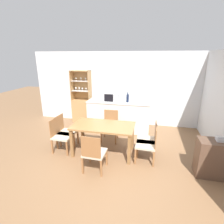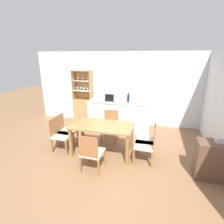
{
  "view_description": "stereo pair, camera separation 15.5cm",
  "coord_description": "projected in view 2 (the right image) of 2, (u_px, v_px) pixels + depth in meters",
  "views": [
    {
      "loc": [
        0.89,
        -3.48,
        2.4
      ],
      "look_at": [
        -0.14,
        1.14,
        0.87
      ],
      "focal_mm": 28.0,
      "sensor_mm": 36.0,
      "label": 1
    },
    {
      "loc": [
        1.04,
        -3.45,
        2.4
      ],
      "look_at": [
        -0.14,
        1.14,
        0.87
      ],
      "focal_mm": 28.0,
      "sensor_mm": 36.0,
      "label": 2
    }
  ],
  "objects": [
    {
      "name": "display_cabinet",
      "position": [
        84.0,
        107.0,
        6.59
      ],
      "size": [
        0.69,
        0.37,
        1.91
      ],
      "color": "tan",
      "rests_on": "ground_plane"
    },
    {
      "name": "microwave",
      "position": [
        113.0,
        97.0,
        5.67
      ],
      "size": [
        0.45,
        0.37,
        0.28
      ],
      "color": "#B7BABF",
      "rests_on": "kitchen_counter"
    },
    {
      "name": "dining_chair_side_left_near",
      "position": [
        61.0,
        135.0,
        4.56
      ],
      "size": [
        0.46,
        0.46,
        0.88
      ],
      "rotation": [
        0.0,
        0.0,
        -1.58
      ],
      "color": "#C1B299",
      "rests_on": "ground_plane"
    },
    {
      "name": "dining_chair_head_near",
      "position": [
        92.0,
        153.0,
        3.71
      ],
      "size": [
        0.47,
        0.47,
        0.88
      ],
      "rotation": [
        0.0,
        0.0,
        -0.03
      ],
      "color": "#C1B299",
      "rests_on": "ground_plane"
    },
    {
      "name": "telephone",
      "position": [
        221.0,
        141.0,
        3.37
      ],
      "size": [
        0.18,
        0.16,
        0.11
      ],
      "color": "#B7B7BC",
      "rests_on": "side_cabinet"
    },
    {
      "name": "kitchen_counter",
      "position": [
        119.0,
        116.0,
        5.79
      ],
      "size": [
        2.05,
        0.6,
        0.99
      ],
      "color": "silver",
      "rests_on": "ground_plane"
    },
    {
      "name": "wall_back",
      "position": [
        126.0,
        89.0,
        6.19
      ],
      "size": [
        6.8,
        0.06,
        2.55
      ],
      "color": "silver",
      "rests_on": "ground_plane"
    },
    {
      "name": "dining_chair_side_left_far",
      "position": [
        65.0,
        131.0,
        4.79
      ],
      "size": [
        0.47,
        0.47,
        0.88
      ],
      "rotation": [
        0.0,
        0.0,
        -1.62
      ],
      "color": "#C1B299",
      "rests_on": "ground_plane"
    },
    {
      "name": "dining_table",
      "position": [
        102.0,
        129.0,
        4.34
      ],
      "size": [
        1.52,
        0.83,
        0.77
      ],
      "color": "olive",
      "rests_on": "ground_plane"
    },
    {
      "name": "dining_chair_side_right_near",
      "position": [
        146.0,
        145.0,
        4.03
      ],
      "size": [
        0.47,
        0.47,
        0.88
      ],
      "rotation": [
        0.0,
        0.0,
        1.53
      ],
      "color": "#C1B299",
      "rests_on": "ground_plane"
    },
    {
      "name": "side_cabinet",
      "position": [
        212.0,
        160.0,
        3.51
      ],
      "size": [
        0.63,
        0.41,
        0.79
      ],
      "color": "brown",
      "rests_on": "ground_plane"
    },
    {
      "name": "wine_bottle",
      "position": [
        128.0,
        98.0,
        5.5
      ],
      "size": [
        0.08,
        0.08,
        0.32
      ],
      "color": "#141E38",
      "rests_on": "kitchen_counter"
    },
    {
      "name": "dining_chair_head_far",
      "position": [
        110.0,
        126.0,
        5.11
      ],
      "size": [
        0.47,
        0.47,
        0.88
      ],
      "rotation": [
        0.0,
        0.0,
        3.19
      ],
      "color": "#C1B299",
      "rests_on": "ground_plane"
    },
    {
      "name": "ground_plane",
      "position": [
        106.0,
        161.0,
        4.16
      ],
      "size": [
        18.0,
        18.0,
        0.0
      ],
      "primitive_type": "plane",
      "color": "brown"
    },
    {
      "name": "dining_chair_side_right_far",
      "position": [
        147.0,
        140.0,
        4.27
      ],
      "size": [
        0.47,
        0.47,
        0.88
      ],
      "rotation": [
        0.0,
        0.0,
        1.61
      ],
      "color": "#C1B299",
      "rests_on": "ground_plane"
    }
  ]
}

